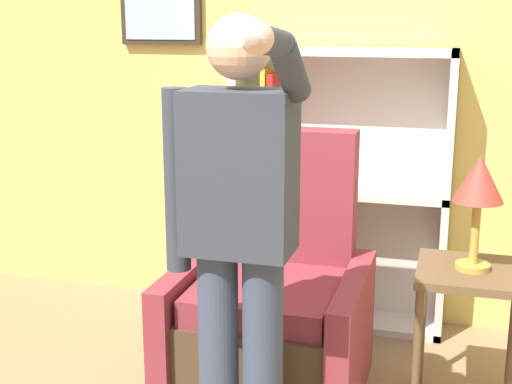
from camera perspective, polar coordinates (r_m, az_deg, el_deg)
wall_back at (r=4.03m, az=9.42°, el=9.23°), size 8.00×0.11×2.80m
bookcase at (r=4.02m, az=5.07°, el=-0.12°), size 1.19×0.28×1.56m
armchair at (r=3.37m, az=1.33°, el=-9.60°), size 0.86×0.83×1.20m
person_standing at (r=2.52m, az=-1.45°, el=-3.03°), size 0.53×0.78×1.73m
side_table at (r=3.23m, az=16.78°, el=-7.89°), size 0.46×0.46×0.67m
table_lamp at (r=3.09m, az=17.39°, el=0.50°), size 0.21×0.21×0.49m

